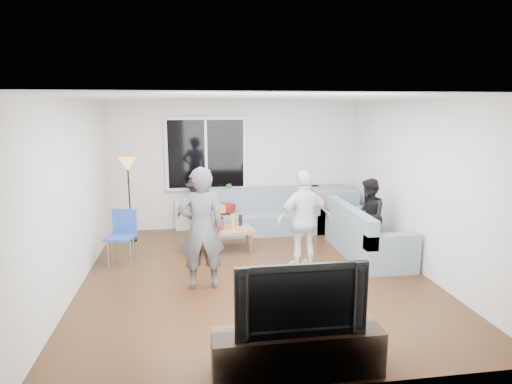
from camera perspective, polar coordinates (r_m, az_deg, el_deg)
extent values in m
cube|color=#56351C|center=(6.70, -0.08, -10.89)|extent=(5.00, 5.50, 0.04)
cube|color=white|center=(6.21, -0.08, 12.32)|extent=(5.00, 5.50, 0.04)
cube|color=silver|center=(9.04, -2.70, 3.52)|extent=(5.00, 0.04, 2.60)
cube|color=silver|center=(3.69, 6.38, -7.69)|extent=(5.00, 0.04, 2.60)
cube|color=silver|center=(6.46, -22.78, -0.37)|extent=(0.04, 5.50, 2.60)
cube|color=silver|center=(7.14, 20.35, 0.83)|extent=(0.04, 5.50, 2.60)
cube|color=white|center=(8.89, -6.52, 4.96)|extent=(1.62, 0.06, 1.47)
cube|color=black|center=(8.85, -6.51, 4.93)|extent=(1.50, 0.02, 1.35)
cube|color=white|center=(8.84, -6.51, 4.93)|extent=(0.05, 0.03, 1.35)
cube|color=silver|center=(9.06, -6.34, -2.89)|extent=(1.30, 0.12, 0.62)
imported|color=#2D702F|center=(8.96, -3.74, 0.11)|extent=(0.20, 0.17, 0.33)
imported|color=white|center=(8.95, -7.11, -0.55)|extent=(0.15, 0.15, 0.15)
cube|color=slate|center=(9.12, 9.81, -2.15)|extent=(0.85, 0.85, 0.85)
cube|color=gold|center=(8.63, -5.41, -2.20)|extent=(0.47, 0.43, 0.14)
cube|color=maroon|center=(8.72, -4.13, -2.04)|extent=(0.46, 0.43, 0.13)
cube|color=#AD7E54|center=(7.71, -4.61, -6.20)|extent=(1.16, 0.71, 0.40)
cylinder|color=maroon|center=(7.57, -4.81, -4.29)|extent=(0.17, 0.17, 0.17)
imported|color=#494A4E|center=(6.04, -7.11, -4.71)|extent=(0.63, 0.41, 1.70)
imported|color=silver|center=(6.75, 6.28, -3.71)|extent=(0.96, 0.53, 1.54)
imported|color=black|center=(7.62, 14.39, -3.18)|extent=(0.65, 0.75, 1.31)
imported|color=black|center=(8.66, -7.77, -1.81)|extent=(0.77, 0.49, 1.14)
cube|color=#37261B|center=(4.39, 5.39, -20.01)|extent=(1.60, 0.40, 0.44)
imported|color=black|center=(4.13, 5.53, -13.25)|extent=(1.20, 0.16, 0.69)
cylinder|color=black|center=(7.82, -2.04, -3.67)|extent=(0.07, 0.07, 0.19)
cylinder|color=orange|center=(7.59, -3.03, -3.86)|extent=(0.07, 0.07, 0.26)
cylinder|color=black|center=(7.75, -4.50, -3.89)|extent=(0.07, 0.07, 0.18)
cylinder|color=#298618|center=(7.51, -5.87, -4.06)|extent=(0.08, 0.08, 0.26)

